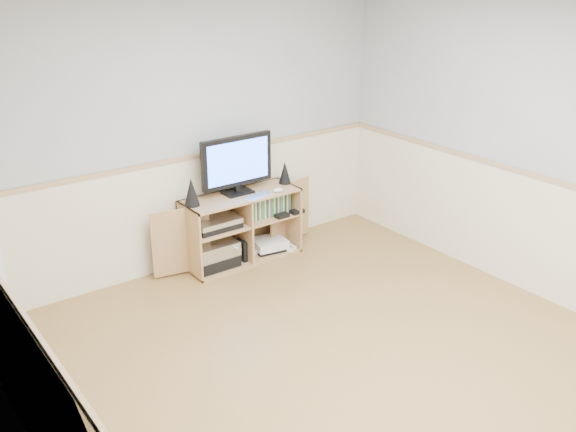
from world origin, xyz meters
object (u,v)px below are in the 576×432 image
object	(u,v)px
game_consoles	(268,245)
monitor	(237,163)
media_cabinet	(239,225)
keyboard	(259,196)

from	to	relation	value
game_consoles	monitor	bearing A→B (deg)	168.03
media_cabinet	game_consoles	bearing A→B (deg)	-12.60
media_cabinet	keyboard	distance (m)	0.39
keyboard	monitor	bearing A→B (deg)	105.22
media_cabinet	monitor	bearing A→B (deg)	-90.00
media_cabinet	monitor	distance (m)	0.61
monitor	keyboard	xyz separation A→B (m)	(0.10, -0.19, -0.29)
monitor	keyboard	distance (m)	0.36
media_cabinet	game_consoles	distance (m)	0.39
keyboard	game_consoles	xyz separation A→B (m)	(0.18, 0.13, -0.59)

